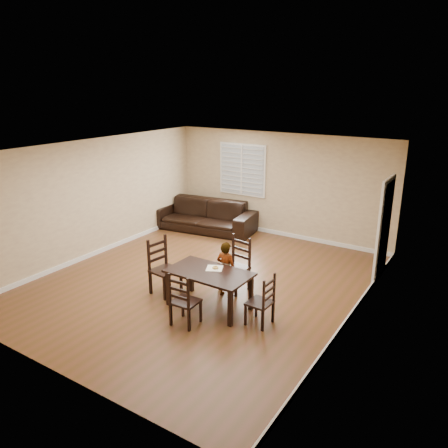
{
  "coord_description": "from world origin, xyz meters",
  "views": [
    {
      "loc": [
        4.74,
        -6.61,
        3.85
      ],
      "look_at": [
        -0.03,
        0.86,
        1.0
      ],
      "focal_mm": 35.0,
      "sensor_mm": 36.0,
      "label": 1
    }
  ],
  "objects_px": {
    "chair_left": "(161,267)",
    "chair_right": "(265,303)",
    "donut": "(215,267)",
    "chair_near": "(239,265)",
    "chair_far": "(181,303)",
    "child": "(226,269)",
    "dining_table": "(209,276)",
    "sofa": "(204,215)"
  },
  "relations": [
    {
      "from": "chair_near",
      "to": "donut",
      "type": "relative_size",
      "value": 9.62
    },
    {
      "from": "chair_far",
      "to": "chair_right",
      "type": "bearing_deg",
      "value": -148.28
    },
    {
      "from": "donut",
      "to": "chair_far",
      "type": "bearing_deg",
      "value": -91.75
    },
    {
      "from": "chair_near",
      "to": "chair_right",
      "type": "xyz_separation_m",
      "value": [
        1.1,
        -0.99,
        -0.08
      ]
    },
    {
      "from": "child",
      "to": "chair_near",
      "type": "bearing_deg",
      "value": -94.34
    },
    {
      "from": "donut",
      "to": "sofa",
      "type": "height_order",
      "value": "sofa"
    },
    {
      "from": "chair_right",
      "to": "sofa",
      "type": "xyz_separation_m",
      "value": [
        -3.75,
        3.59,
        0.0
      ]
    },
    {
      "from": "chair_near",
      "to": "chair_far",
      "type": "relative_size",
      "value": 1.13
    },
    {
      "from": "child",
      "to": "dining_table",
      "type": "bearing_deg",
      "value": 88.23
    },
    {
      "from": "chair_near",
      "to": "chair_left",
      "type": "bearing_deg",
      "value": -132.55
    },
    {
      "from": "chair_far",
      "to": "chair_left",
      "type": "xyz_separation_m",
      "value": [
        -1.15,
        0.83,
        0.07
      ]
    },
    {
      "from": "dining_table",
      "to": "chair_right",
      "type": "height_order",
      "value": "chair_right"
    },
    {
      "from": "child",
      "to": "sofa",
      "type": "height_order",
      "value": "child"
    },
    {
      "from": "chair_far",
      "to": "child",
      "type": "relative_size",
      "value": 0.87
    },
    {
      "from": "chair_left",
      "to": "child",
      "type": "bearing_deg",
      "value": -58.75
    },
    {
      "from": "chair_near",
      "to": "child",
      "type": "relative_size",
      "value": 0.98
    },
    {
      "from": "chair_near",
      "to": "chair_left",
      "type": "xyz_separation_m",
      "value": [
        -1.19,
        -0.93,
        0.01
      ]
    },
    {
      "from": "chair_right",
      "to": "donut",
      "type": "distance_m",
      "value": 1.17
    },
    {
      "from": "chair_far",
      "to": "child",
      "type": "distance_m",
      "value": 1.34
    },
    {
      "from": "dining_table",
      "to": "donut",
      "type": "relative_size",
      "value": 13.57
    },
    {
      "from": "dining_table",
      "to": "chair_near",
      "type": "bearing_deg",
      "value": 88.87
    },
    {
      "from": "sofa",
      "to": "dining_table",
      "type": "bearing_deg",
      "value": -61.86
    },
    {
      "from": "dining_table",
      "to": "child",
      "type": "xyz_separation_m",
      "value": [
        0.01,
        0.54,
        -0.07
      ]
    },
    {
      "from": "dining_table",
      "to": "chair_left",
      "type": "bearing_deg",
      "value": 179.22
    },
    {
      "from": "dining_table",
      "to": "sofa",
      "type": "xyz_separation_m",
      "value": [
        -2.62,
        3.57,
        -0.2
      ]
    },
    {
      "from": "chair_far",
      "to": "chair_right",
      "type": "xyz_separation_m",
      "value": [
        1.14,
        0.77,
        -0.02
      ]
    },
    {
      "from": "chair_left",
      "to": "donut",
      "type": "relative_size",
      "value": 9.85
    },
    {
      "from": "chair_far",
      "to": "child",
      "type": "bearing_deg",
      "value": -93.1
    },
    {
      "from": "dining_table",
      "to": "chair_near",
      "type": "distance_m",
      "value": 0.97
    },
    {
      "from": "child",
      "to": "chair_right",
      "type": "bearing_deg",
      "value": 152.67
    },
    {
      "from": "chair_left",
      "to": "chair_right",
      "type": "relative_size",
      "value": 1.21
    },
    {
      "from": "dining_table",
      "to": "chair_far",
      "type": "relative_size",
      "value": 1.59
    },
    {
      "from": "chair_near",
      "to": "donut",
      "type": "bearing_deg",
      "value": -81.54
    },
    {
      "from": "dining_table",
      "to": "chair_near",
      "type": "relative_size",
      "value": 1.41
    },
    {
      "from": "dining_table",
      "to": "chair_near",
      "type": "height_order",
      "value": "chair_near"
    },
    {
      "from": "dining_table",
      "to": "child",
      "type": "distance_m",
      "value": 0.54
    },
    {
      "from": "chair_near",
      "to": "chair_right",
      "type": "height_order",
      "value": "chair_near"
    },
    {
      "from": "chair_near",
      "to": "donut",
      "type": "distance_m",
      "value": 0.83
    },
    {
      "from": "dining_table",
      "to": "donut",
      "type": "distance_m",
      "value": 0.2
    },
    {
      "from": "chair_near",
      "to": "donut",
      "type": "height_order",
      "value": "chair_near"
    },
    {
      "from": "chair_left",
      "to": "dining_table",
      "type": "bearing_deg",
      "value": -83.93
    },
    {
      "from": "chair_right",
      "to": "sofa",
      "type": "bearing_deg",
      "value": -131.66
    }
  ]
}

